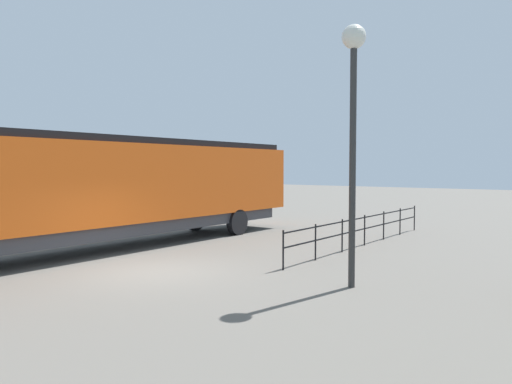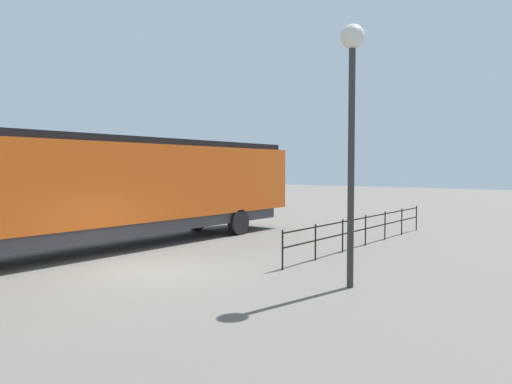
% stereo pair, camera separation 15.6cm
% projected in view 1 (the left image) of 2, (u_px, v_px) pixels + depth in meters
% --- Properties ---
extents(ground_plane, '(120.00, 120.00, 0.00)m').
position_uv_depth(ground_plane, '(154.00, 272.00, 13.56)').
color(ground_plane, '#666059').
extents(locomotive, '(2.81, 18.66, 3.96)m').
position_uv_depth(locomotive, '(113.00, 186.00, 17.23)').
color(locomotive, '#D15114').
rests_on(locomotive, ground_plane).
extents(lamp_post, '(0.58, 0.58, 6.27)m').
position_uv_depth(lamp_post, '(353.00, 94.00, 11.57)').
color(lamp_post, '#2D2D2D').
rests_on(lamp_post, ground_plane).
extents(platform_fence, '(0.05, 10.96, 1.14)m').
position_uv_depth(platform_fence, '(365.00, 226.00, 18.08)').
color(platform_fence, black).
rests_on(platform_fence, ground_plane).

